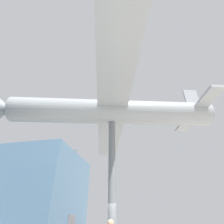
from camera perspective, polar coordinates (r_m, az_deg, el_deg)
name	(u,v)px	position (r m, az deg, el deg)	size (l,w,h in m)	color
glass_pavilion_right	(23,194)	(25.60, -27.02, -22.73)	(10.18, 13.17, 9.59)	slate
support_pylon_central	(112,178)	(11.39, 0.00, -20.83)	(0.46, 0.46, 7.76)	slate
suspended_airplane	(110,112)	(13.22, -0.60, 0.06)	(19.79, 16.11, 3.28)	#93999E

